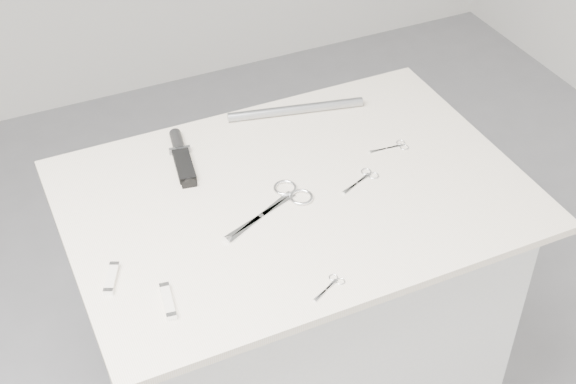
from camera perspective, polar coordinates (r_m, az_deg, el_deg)
name	(u,v)px	position (r m, az deg, el deg)	size (l,w,h in m)	color
plinth	(294,332)	(2.09, 0.45, -9.94)	(0.90, 0.60, 0.90)	silver
display_board	(295,195)	(1.77, 0.53, -0.24)	(1.00, 0.70, 0.02)	beige
large_shears	(282,201)	(1.73, -0.44, -0.63)	(0.23, 0.14, 0.01)	silver
embroidery_scissors_a	(364,178)	(1.80, 5.41, 0.98)	(0.10, 0.06, 0.00)	silver
embroidery_scissors_b	(394,147)	(1.90, 7.58, 3.20)	(0.10, 0.04, 0.00)	silver
tiny_scissors	(331,285)	(1.55, 3.08, -6.63)	(0.08, 0.05, 0.00)	silver
sheathed_knife	(181,155)	(1.87, -7.62, 2.64)	(0.06, 0.19, 0.02)	black
pocket_knife_a	(112,278)	(1.60, -12.43, -6.02)	(0.05, 0.08, 0.01)	beige
pocket_knife_b	(168,301)	(1.53, -8.54, -7.67)	(0.03, 0.09, 0.01)	beige
metal_rail	(296,109)	(2.00, 0.56, 5.90)	(0.02, 0.02, 0.34)	gray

